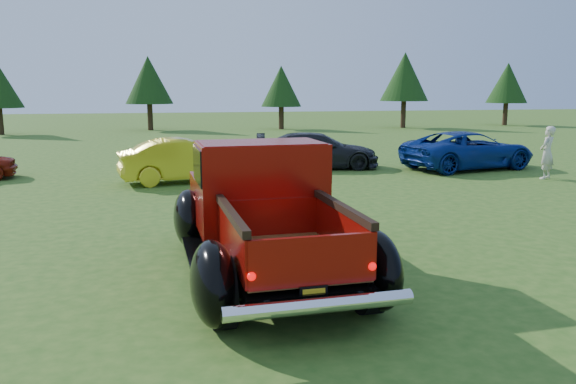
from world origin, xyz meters
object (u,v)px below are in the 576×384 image
at_px(tree_mid_left, 149,80).
at_px(show_car_yellow, 187,160).
at_px(tree_east, 405,77).
at_px(show_car_blue, 468,150).
at_px(spectator, 547,153).
at_px(show_car_grey, 317,150).
at_px(pickup_truck, 261,209).
at_px(tree_far_east, 507,83).
at_px(tree_mid_right, 281,86).

distance_m(tree_mid_left, show_car_yellow, 22.87).
xyz_separation_m(tree_east, show_car_yellow, (-16.50, -21.16, -2.99)).
height_order(show_car_blue, spectator, spectator).
relative_size(tree_east, spectator, 3.24).
distance_m(tree_mid_left, spectator, 27.72).
bearing_deg(tree_mid_left, show_car_grey, -73.20).
height_order(show_car_yellow, show_car_blue, show_car_blue).
relative_size(tree_mid_left, pickup_truck, 0.91).
relative_size(tree_east, show_car_blue, 1.12).
xyz_separation_m(tree_east, pickup_truck, (-15.72, -29.90, -2.70)).
bearing_deg(tree_mid_left, pickup_truck, -85.84).
distance_m(tree_east, tree_far_east, 9.06).
relative_size(tree_far_east, show_car_blue, 1.00).
bearing_deg(tree_east, show_car_grey, -121.70).
bearing_deg(tree_far_east, pickup_truck, -128.65).
height_order(tree_east, show_car_yellow, tree_east).
bearing_deg(show_car_blue, tree_east, -28.61).
xyz_separation_m(tree_far_east, spectator, (-14.39, -24.06, -2.41)).
height_order(tree_far_east, pickup_truck, tree_far_east).
bearing_deg(show_car_grey, show_car_blue, -94.97).
height_order(tree_mid_left, tree_mid_right, tree_mid_left).
xyz_separation_m(tree_mid_left, show_car_yellow, (1.50, -22.66, -2.72)).
bearing_deg(tree_mid_right, tree_far_east, 1.59).
distance_m(tree_far_east, show_car_grey, 29.02).
bearing_deg(show_car_grey, spectator, -111.81).
xyz_separation_m(tree_mid_left, tree_mid_right, (9.00, -1.00, -0.41)).
xyz_separation_m(pickup_truck, show_car_grey, (3.93, 10.82, -0.32)).
height_order(tree_mid_right, tree_east, tree_east).
xyz_separation_m(tree_mid_right, pickup_truck, (-6.72, -30.40, -2.02)).
bearing_deg(tree_mid_left, tree_east, -4.76).
xyz_separation_m(tree_far_east, show_car_grey, (-20.79, -20.08, -2.61)).
bearing_deg(show_car_yellow, tree_mid_left, -5.46).
xyz_separation_m(tree_mid_left, tree_east, (18.00, -1.50, 0.27)).
relative_size(tree_far_east, show_car_grey, 1.10).
distance_m(tree_east, show_car_yellow, 27.00).
distance_m(tree_mid_right, tree_east, 9.04).
bearing_deg(show_car_yellow, pickup_truck, 175.88).
distance_m(show_car_yellow, show_car_grey, 5.15).
distance_m(tree_mid_right, spectator, 23.93).
relative_size(pickup_truck, show_car_grey, 1.26).
bearing_deg(show_car_grey, tree_mid_right, 1.93).
xyz_separation_m(tree_mid_left, spectator, (12.61, -24.56, -2.55)).
relative_size(tree_mid_left, show_car_blue, 1.04).
bearing_deg(show_car_grey, show_car_yellow, 123.81).
distance_m(tree_mid_right, pickup_truck, 31.20).
distance_m(tree_mid_left, tree_mid_right, 9.06).
height_order(tree_mid_right, show_car_yellow, tree_mid_right).
relative_size(tree_mid_right, show_car_grey, 1.01).
bearing_deg(tree_east, tree_far_east, 6.34).
bearing_deg(spectator, tree_east, -135.06).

